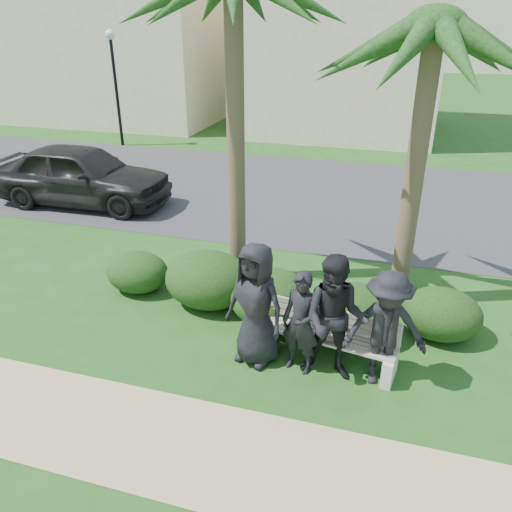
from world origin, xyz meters
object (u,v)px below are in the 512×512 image
object	(u,v)px
man_d	(386,330)
palm_right	(435,29)
man_c	(335,319)
car_a	(82,175)
street_lamp	(114,68)
man_a	(256,305)
man_b	(301,323)
park_bench	(321,339)

from	to	relation	value
man_d	palm_right	xyz separation A→B (m)	(0.16, 2.43, 3.69)
man_c	car_a	world-z (taller)	man_c
street_lamp	car_a	bearing A→B (deg)	-68.17
man_a	man_c	world-z (taller)	man_a
man_b	man_d	bearing A→B (deg)	17.07
street_lamp	man_a	xyz separation A→B (m)	(9.16, -11.90, -1.99)
park_bench	car_a	bearing A→B (deg)	154.65
street_lamp	park_bench	bearing A→B (deg)	-49.04
street_lamp	man_b	xyz separation A→B (m)	(9.84, -11.94, -2.15)
palm_right	car_a	distance (m)	9.77
park_bench	man_d	bearing A→B (deg)	-7.59
man_a	park_bench	bearing A→B (deg)	33.79
park_bench	man_a	bearing A→B (deg)	-154.85
park_bench	palm_right	world-z (taller)	palm_right
man_b	street_lamp	bearing A→B (deg)	144.37
man_a	palm_right	bearing A→B (deg)	68.10
man_a	man_d	xyz separation A→B (m)	(1.84, 0.00, -0.08)
car_a	street_lamp	bearing A→B (deg)	20.10
man_a	man_b	bearing A→B (deg)	14.07
man_c	car_a	size ratio (longest dim) A/B	0.39
park_bench	man_a	size ratio (longest dim) A/B	1.22
street_lamp	park_bench	world-z (taller)	street_lamp
palm_right	car_a	xyz separation A→B (m)	(-8.54, 2.92, -3.74)
man_b	car_a	size ratio (longest dim) A/B	0.33
man_a	palm_right	distance (m)	4.80
man_d	man_b	bearing A→B (deg)	172.94
man_c	man_d	world-z (taller)	man_c
man_b	man_c	xyz separation A→B (m)	(0.48, -0.01, 0.16)
man_b	man_c	distance (m)	0.50
man_a	car_a	size ratio (longest dim) A/B	0.39
street_lamp	palm_right	bearing A→B (deg)	-40.28
car_a	palm_right	bearing A→B (deg)	-110.61
man_a	man_d	size ratio (longest dim) A/B	1.09
man_c	palm_right	bearing A→B (deg)	71.92
man_a	man_c	size ratio (longest dim) A/B	1.00
park_bench	man_a	distance (m)	1.14
street_lamp	man_d	size ratio (longest dim) A/B	2.45
man_b	palm_right	bearing A→B (deg)	76.79
man_a	palm_right	world-z (taller)	palm_right
man_b	man_d	xyz separation A→B (m)	(1.16, 0.04, 0.08)
car_a	man_d	bearing A→B (deg)	-124.31
park_bench	man_a	world-z (taller)	man_a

